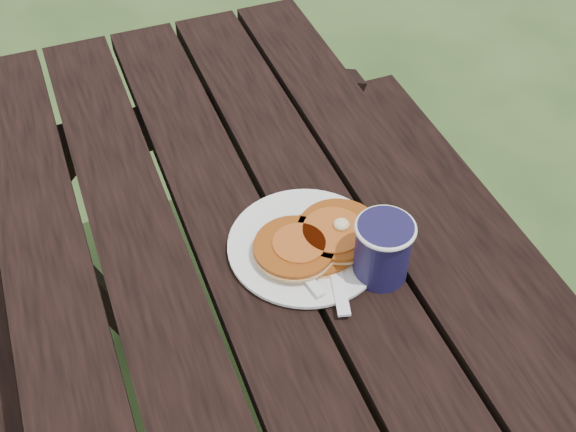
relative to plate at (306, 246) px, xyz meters
name	(u,v)px	position (x,y,z in m)	size (l,w,h in m)	color
plate	(306,246)	(0.00, 0.00, 0.00)	(0.25, 0.25, 0.01)	white
pancake_stack	(318,240)	(0.02, -0.01, 0.02)	(0.22, 0.14, 0.04)	#A04912
knife	(336,270)	(0.02, -0.07, 0.01)	(0.02, 0.18, 0.01)	white
fork	(302,271)	(-0.03, -0.06, 0.01)	(0.03, 0.16, 0.01)	white
coffee_cup	(383,247)	(0.09, -0.09, 0.06)	(0.09, 0.09, 0.11)	#18143C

